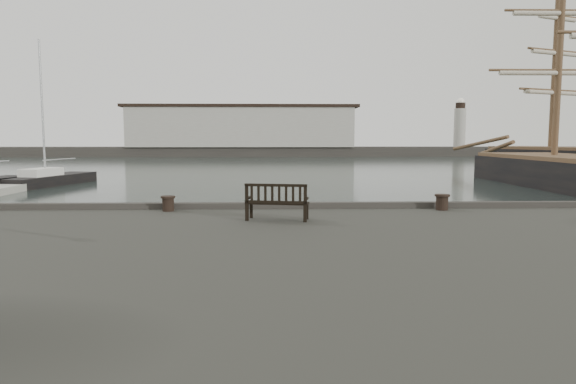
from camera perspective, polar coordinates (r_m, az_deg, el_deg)
name	(u,v)px	position (r m, az deg, el deg)	size (l,w,h in m)	color
ground	(321,257)	(16.27, 3.66, -7.18)	(400.00, 400.00, 0.00)	black
breakwater	(258,136)	(107.82, -3.36, 6.26)	(140.00, 9.50, 12.20)	#383530
bench	(277,209)	(13.46, -1.21, -1.88)	(1.71, 0.85, 0.94)	black
bollard_left	(168,204)	(15.55, -13.18, -1.26)	(0.43, 0.43, 0.45)	black
bollard_right	(442,202)	(16.07, 16.75, -1.09)	(0.45, 0.45, 0.47)	black
yacht_d	(50,182)	(45.11, -24.96, 0.99)	(4.50, 9.79, 11.92)	black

